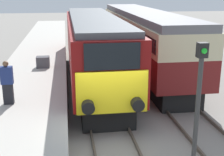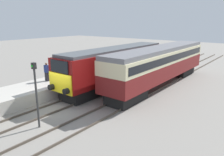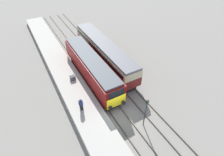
# 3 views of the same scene
# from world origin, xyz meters

# --- Properties ---
(ground_plane) EXTENTS (120.00, 120.00, 0.00)m
(ground_plane) POSITION_xyz_m (0.00, 0.00, 0.00)
(ground_plane) COLOR gray
(platform_left) EXTENTS (3.50, 50.00, 0.99)m
(platform_left) POSITION_xyz_m (-3.30, 8.00, 0.49)
(platform_left) COLOR #B7B2A8
(platform_left) RESTS_ON ground_plane
(rails_near_track) EXTENTS (1.51, 60.00, 0.14)m
(rails_near_track) POSITION_xyz_m (0.00, 5.00, 0.07)
(rails_near_track) COLOR #4C4238
(rails_near_track) RESTS_ON ground_plane
(rails_far_track) EXTENTS (1.50, 60.00, 0.14)m
(rails_far_track) POSITION_xyz_m (3.40, 5.00, 0.07)
(rails_far_track) COLOR #4C4238
(rails_far_track) RESTS_ON ground_plane
(locomotive) EXTENTS (2.70, 14.28, 3.76)m
(locomotive) POSITION_xyz_m (0.00, 7.41, 2.11)
(locomotive) COLOR black
(locomotive) RESTS_ON ground_plane
(passenger_carriage) EXTENTS (2.75, 16.07, 3.81)m
(passenger_carriage) POSITION_xyz_m (3.40, 10.08, 2.30)
(passenger_carriage) COLOR black
(passenger_carriage) RESTS_ON ground_plane
(person_on_platform) EXTENTS (0.44, 0.26, 1.65)m
(person_on_platform) POSITION_xyz_m (-3.71, 1.99, 1.81)
(person_on_platform) COLOR black
(person_on_platform) RESTS_ON platform_left
(signal_post) EXTENTS (0.24, 0.28, 3.96)m
(signal_post) POSITION_xyz_m (1.70, -2.62, 2.35)
(signal_post) COLOR #333333
(signal_post) RESTS_ON ground_plane
(luggage_crate) EXTENTS (0.70, 0.56, 0.60)m
(luggage_crate) POSITION_xyz_m (-2.79, 7.52, 1.29)
(luggage_crate) COLOR #4C4C51
(luggage_crate) RESTS_ON platform_left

